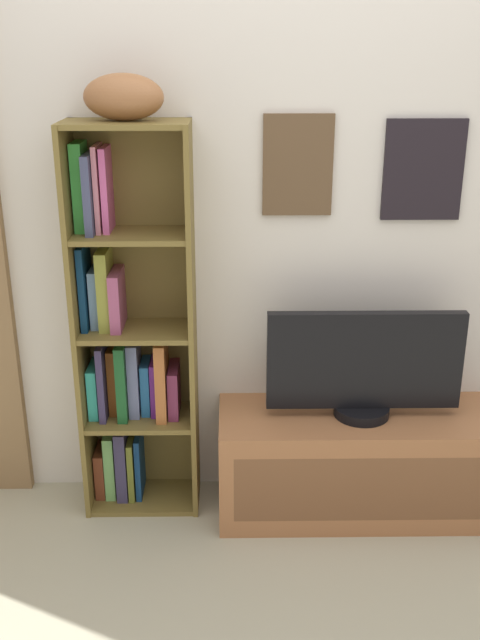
# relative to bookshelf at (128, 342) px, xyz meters

# --- Properties ---
(back_wall) EXTENTS (4.80, 0.08, 2.53)m
(back_wall) POSITION_rel_bookshelf_xyz_m (0.61, 0.13, 0.55)
(back_wall) COLOR silver
(back_wall) RESTS_ON ground
(bookshelf) EXTENTS (0.46, 0.26, 1.57)m
(bookshelf) POSITION_rel_bookshelf_xyz_m (0.00, 0.00, 0.00)
(bookshelf) COLOR brown
(bookshelf) RESTS_ON ground
(football) EXTENTS (0.31, 0.20, 0.16)m
(football) POSITION_rel_bookshelf_xyz_m (0.04, -0.03, 0.93)
(football) COLOR #945F38
(football) RESTS_ON bookshelf
(tv_stand) EXTENTS (1.14, 0.40, 0.44)m
(tv_stand) POSITION_rel_bookshelf_xyz_m (0.93, -0.10, -0.50)
(tv_stand) COLOR #9D643D
(tv_stand) RESTS_ON ground
(television) EXTENTS (0.76, 0.22, 0.44)m
(television) POSITION_rel_bookshelf_xyz_m (0.93, -0.10, -0.06)
(television) COLOR black
(television) RESTS_ON tv_stand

